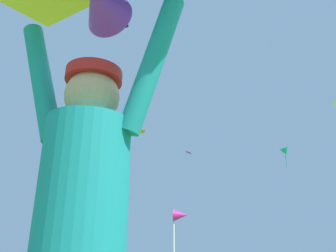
{
  "coord_description": "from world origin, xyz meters",
  "views": [
    {
      "loc": [
        0.23,
        -1.54,
        0.87
      ],
      "look_at": [
        -0.29,
        1.76,
        2.17
      ],
      "focal_mm": 36.16,
      "sensor_mm": 36.0,
      "label": 1
    }
  ],
  "objects_px": {
    "distant_kite_purple_far_center": "(189,152)",
    "marker_flag": "(179,221)",
    "kite_flyer_person": "(80,236)",
    "distant_kite_orange_mid_left": "(141,131)",
    "distant_kite_teal_mid_right": "(285,151)"
  },
  "relations": [
    {
      "from": "distant_kite_purple_far_center",
      "to": "marker_flag",
      "type": "height_order",
      "value": "distant_kite_purple_far_center"
    },
    {
      "from": "distant_kite_purple_far_center",
      "to": "kite_flyer_person",
      "type": "bearing_deg",
      "value": -85.82
    },
    {
      "from": "kite_flyer_person",
      "to": "distant_kite_purple_far_center",
      "type": "height_order",
      "value": "distant_kite_purple_far_center"
    },
    {
      "from": "distant_kite_orange_mid_left",
      "to": "distant_kite_purple_far_center",
      "type": "height_order",
      "value": "distant_kite_orange_mid_left"
    },
    {
      "from": "marker_flag",
      "to": "kite_flyer_person",
      "type": "bearing_deg",
      "value": -86.65
    },
    {
      "from": "distant_kite_teal_mid_right",
      "to": "kite_flyer_person",
      "type": "bearing_deg",
      "value": -102.53
    },
    {
      "from": "kite_flyer_person",
      "to": "distant_kite_purple_far_center",
      "type": "bearing_deg",
      "value": 94.18
    },
    {
      "from": "kite_flyer_person",
      "to": "distant_kite_purple_far_center",
      "type": "distance_m",
      "value": 24.59
    },
    {
      "from": "distant_kite_teal_mid_right",
      "to": "marker_flag",
      "type": "xyz_separation_m",
      "value": [
        -6.59,
        -22.38,
        -7.9
      ]
    },
    {
      "from": "kite_flyer_person",
      "to": "distant_kite_orange_mid_left",
      "type": "height_order",
      "value": "distant_kite_orange_mid_left"
    },
    {
      "from": "distant_kite_orange_mid_left",
      "to": "distant_kite_teal_mid_right",
      "type": "bearing_deg",
      "value": -6.45
    },
    {
      "from": "distant_kite_teal_mid_right",
      "to": "distant_kite_purple_far_center",
      "type": "distance_m",
      "value": 9.34
    },
    {
      "from": "distant_kite_teal_mid_right",
      "to": "distant_kite_purple_far_center",
      "type": "xyz_separation_m",
      "value": [
        -7.96,
        -4.76,
        -1.12
      ]
    },
    {
      "from": "kite_flyer_person",
      "to": "distant_kite_teal_mid_right",
      "type": "height_order",
      "value": "distant_kite_teal_mid_right"
    },
    {
      "from": "kite_flyer_person",
      "to": "distant_kite_purple_far_center",
      "type": "relative_size",
      "value": 3.15
    }
  ]
}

